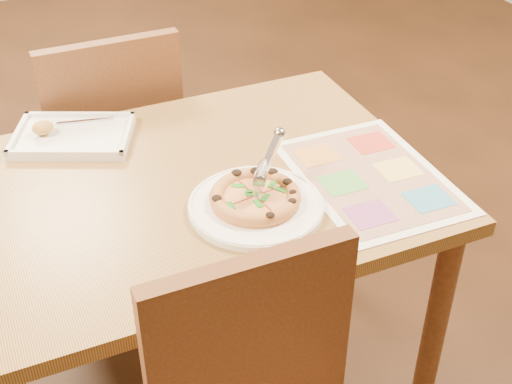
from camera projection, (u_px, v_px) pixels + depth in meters
name	position (u px, v px, depth m)	size (l,w,h in m)	color
dining_table	(169.00, 217.00, 1.78)	(1.30, 0.85, 0.72)	#A57C42
chair_far	(112.00, 129.00, 2.26)	(0.42, 0.42, 0.47)	brown
plate	(256.00, 206.00, 1.66)	(0.32, 0.32, 0.02)	white
pizza	(255.00, 197.00, 1.65)	(0.21, 0.21, 0.03)	#E08C4C
pizza_cutter	(267.00, 164.00, 1.65)	(0.13, 0.13, 0.10)	silver
appetizer_tray	(71.00, 137.00, 1.91)	(0.37, 0.32, 0.06)	white
menu	(371.00, 177.00, 1.77)	(0.34, 0.48, 0.01)	white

